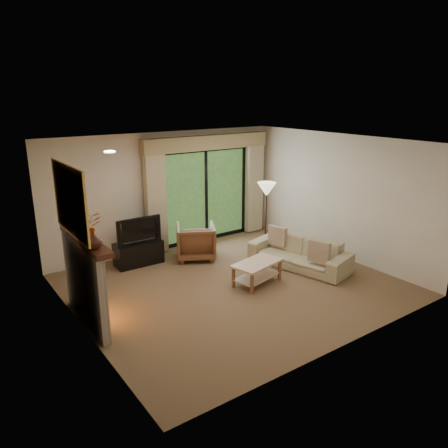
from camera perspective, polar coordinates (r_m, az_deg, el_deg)
floor at (r=8.10m, az=1.24°, el=-7.97°), size 5.50×5.50×0.00m
ceiling at (r=7.40m, az=1.37°, el=10.63°), size 5.50×5.50×0.00m
wall_back at (r=9.71m, az=-7.54°, el=4.21°), size 5.00×0.00×5.00m
wall_front at (r=5.94m, az=15.86°, el=-4.56°), size 5.00×0.00×5.00m
wall_left at (r=6.47m, az=-18.69°, el=-3.01°), size 0.00×5.00×5.00m
wall_right at (r=9.50m, az=14.78°, el=3.51°), size 0.00×5.00×5.00m
fireplace at (r=6.91m, az=-17.75°, el=-7.17°), size 0.24×1.70×1.37m
mirror at (r=6.49m, az=-19.45°, el=2.96°), size 0.07×1.45×1.02m
sliding_door at (r=10.20m, az=-2.40°, el=3.80°), size 2.26×0.10×2.16m
curtain_left at (r=9.44m, az=-8.94°, el=3.16°), size 0.45×0.18×2.35m
curtain_right at (r=10.87m, az=3.92°, el=5.13°), size 0.45×0.18×2.35m
cornice at (r=9.92m, az=-2.19°, el=10.59°), size 3.20×0.24×0.32m
media_console at (r=9.12m, az=-11.10°, el=-3.75°), size 0.96×0.44×0.48m
tv at (r=8.96m, az=-11.28°, el=-0.70°), size 0.94×0.13×0.54m
armchair at (r=9.26m, az=-3.72°, el=-2.28°), size 1.08×1.09×0.74m
sofa at (r=8.93m, az=9.79°, el=-3.75°), size 1.28×2.16×0.59m
pillow_near at (r=8.44m, az=12.33°, el=-3.57°), size 0.21×0.43×0.42m
pillow_far at (r=9.21m, az=7.00°, el=-1.56°), size 0.21×0.42×0.41m
coffee_table at (r=8.10m, az=4.33°, el=-6.38°), size 1.04×0.72×0.43m
floor_lamp at (r=9.66m, az=5.50°, el=0.95°), size 0.41×0.41×1.53m
vase at (r=6.14m, az=-16.66°, el=-2.03°), size 0.26×0.26×0.24m
branches at (r=6.36m, az=-17.56°, el=-0.43°), size 0.45×0.40×0.46m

